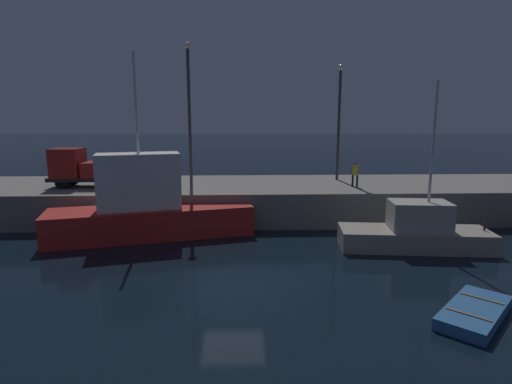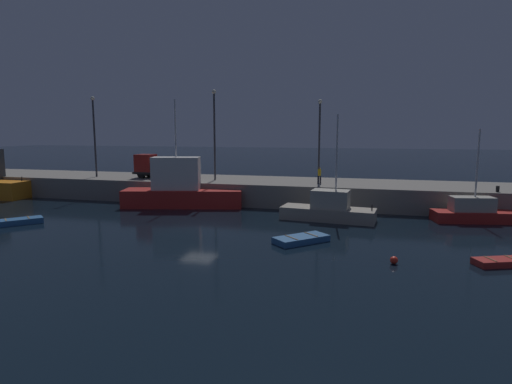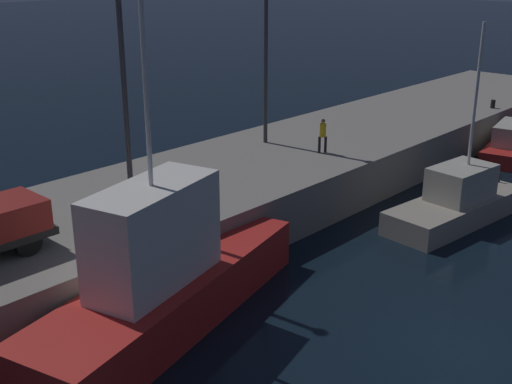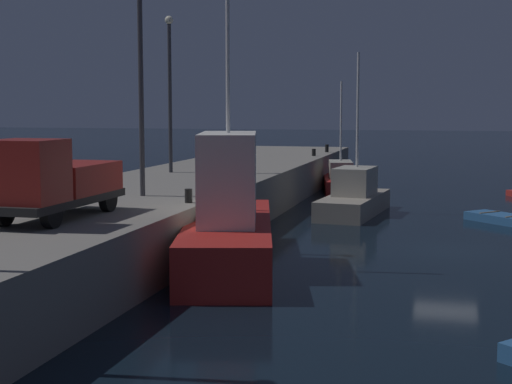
{
  "view_description": "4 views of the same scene",
  "coord_description": "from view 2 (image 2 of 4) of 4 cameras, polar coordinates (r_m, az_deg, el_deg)",
  "views": [
    {
      "loc": [
        0.38,
        -15.37,
        6.79
      ],
      "look_at": [
        1.29,
        9.75,
        2.19
      ],
      "focal_mm": 28.64,
      "sensor_mm": 36.0,
      "label": 1
    },
    {
      "loc": [
        12.37,
        -29.58,
        7.26
      ],
      "look_at": [
        2.17,
        9.11,
        1.5
      ],
      "focal_mm": 29.55,
      "sensor_mm": 36.0,
      "label": 2
    },
    {
      "loc": [
        -16.64,
        -7.01,
        11.12
      ],
      "look_at": [
        1.18,
        9.41,
        2.45
      ],
      "focal_mm": 46.26,
      "sensor_mm": 36.0,
      "label": 3
    },
    {
      "loc": [
        -30.92,
        -0.02,
        5.73
      ],
      "look_at": [
        -0.91,
        7.68,
        2.26
      ],
      "focal_mm": 53.31,
      "sensor_mm": 36.0,
      "label": 4
    }
  ],
  "objects": [
    {
      "name": "ground_plane",
      "position": [
        32.87,
        -7.76,
        -4.64
      ],
      "size": [
        320.0,
        320.0,
        0.0
      ],
      "primitive_type": "plane",
      "color": "black"
    },
    {
      "name": "pier_quay",
      "position": [
        44.67,
        -1.45,
        0.27
      ],
      "size": [
        71.64,
        8.41,
        2.22
      ],
      "color": "gray",
      "rests_on": "ground"
    },
    {
      "name": "dinghy_red_small",
      "position": [
        38.22,
        -29.59,
        -3.5
      ],
      "size": [
        3.33,
        3.58,
        0.49
      ],
      "color": "#2D6099",
      "rests_on": "ground"
    },
    {
      "name": "rowboat_white_mid",
      "position": [
        28.15,
        6.14,
        -6.37
      ],
      "size": [
        3.7,
        3.73,
        0.45
      ],
      "color": "#2D6099",
      "rests_on": "ground"
    },
    {
      "name": "bollard_west",
      "position": [
        40.84,
        29.9,
        0.36
      ],
      "size": [
        0.28,
        0.28,
        0.51
      ],
      "primitive_type": "cylinder",
      "color": "black",
      "rests_on": "pier_quay"
    },
    {
      "name": "utility_truck",
      "position": [
        47.18,
        -13.18,
        3.33
      ],
      "size": [
        5.78,
        1.96,
        2.57
      ],
      "color": "black",
      "rests_on": "pier_quay"
    },
    {
      "name": "lamp_post_central",
      "position": [
        44.44,
        8.58,
        7.83
      ],
      "size": [
        0.44,
        0.44,
        8.31
      ],
      "color": "#38383D",
      "rests_on": "pier_quay"
    },
    {
      "name": "dockworker",
      "position": [
        41.33,
        8.58,
        2.41
      ],
      "size": [
        0.42,
        0.42,
        1.66
      ],
      "color": "black",
      "rests_on": "pier_quay"
    },
    {
      "name": "dinghy_orange_near",
      "position": [
        26.92,
        30.2,
        -8.19
      ],
      "size": [
        3.06,
        2.13,
        0.4
      ],
      "color": "#B22823",
      "rests_on": "ground"
    },
    {
      "name": "bollard_central",
      "position": [
        42.7,
        -8.83,
        1.66
      ],
      "size": [
        0.28,
        0.28,
        0.51
      ],
      "primitive_type": "cylinder",
      "color": "black",
      "rests_on": "pier_quay"
    },
    {
      "name": "fishing_boat_white",
      "position": [
        35.19,
        9.8,
        -2.32
      ],
      "size": [
        7.86,
        3.28,
        8.62
      ],
      "color": "gray",
      "rests_on": "ground"
    },
    {
      "name": "fishing_trawler_red",
      "position": [
        38.53,
        27.9,
        -2.48
      ],
      "size": [
        7.79,
        3.5,
        7.47
      ],
      "color": "red",
      "rests_on": "ground"
    },
    {
      "name": "lamp_post_east",
      "position": [
        44.14,
        -5.65,
        8.53
      ],
      "size": [
        0.44,
        0.44,
        9.29
      ],
      "color": "#38383D",
      "rests_on": "pier_quay"
    },
    {
      "name": "fishing_boat_orange",
      "position": [
        41.46,
        -10.14,
        0.26
      ],
      "size": [
        11.82,
        5.66,
        10.27
      ],
      "color": "red",
      "rests_on": "ground"
    },
    {
      "name": "mooring_buoy_near",
      "position": [
        24.77,
        18.17,
        -8.76
      ],
      "size": [
        0.43,
        0.43,
        0.43
      ],
      "primitive_type": "sphere",
      "color": "red",
      "rests_on": "ground"
    },
    {
      "name": "lamp_post_west",
      "position": [
        50.45,
        -21.05,
        7.74
      ],
      "size": [
        0.44,
        0.44,
        8.87
      ],
      "color": "#38383D",
      "rests_on": "pier_quay"
    }
  ]
}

